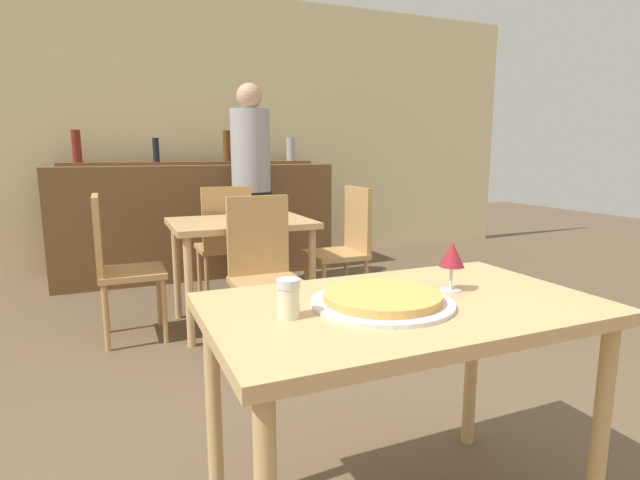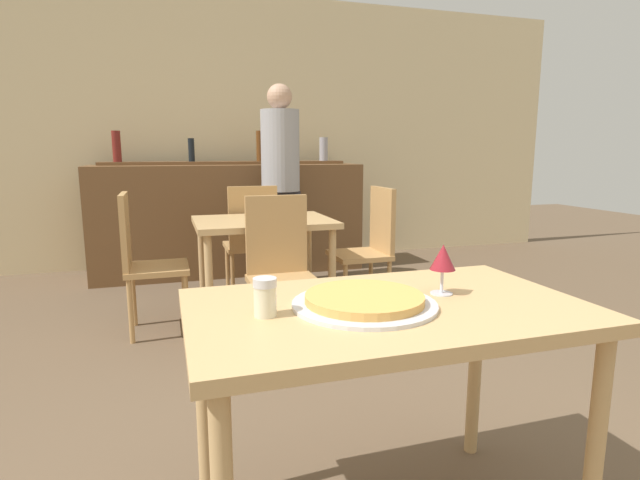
% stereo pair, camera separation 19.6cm
% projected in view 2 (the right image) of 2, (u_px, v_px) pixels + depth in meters
% --- Properties ---
extents(wall_back, '(8.00, 0.05, 2.80)m').
position_uv_depth(wall_back, '(222.00, 132.00, 5.27)').
color(wall_back, beige).
rests_on(wall_back, ground_plane).
extents(dining_table_near, '(1.17, 0.70, 0.76)m').
position_uv_depth(dining_table_near, '(387.00, 332.00, 1.49)').
color(dining_table_near, tan).
rests_on(dining_table_near, ground_plane).
extents(dining_table_far, '(0.93, 0.70, 0.73)m').
position_uv_depth(dining_table_far, '(264.00, 233.00, 3.47)').
color(dining_table_far, tan).
rests_on(dining_table_far, ground_plane).
extents(bar_counter, '(2.60, 0.56, 1.07)m').
position_uv_depth(bar_counter, '(230.00, 219.00, 4.95)').
color(bar_counter, brown).
rests_on(bar_counter, ground_plane).
extents(bar_back_shelf, '(2.39, 0.24, 0.33)m').
position_uv_depth(bar_back_shelf, '(229.00, 159.00, 4.98)').
color(bar_back_shelf, brown).
rests_on(bar_back_shelf, bar_counter).
extents(chair_far_side_front, '(0.40, 0.40, 0.94)m').
position_uv_depth(chair_far_side_front, '(280.00, 264.00, 3.00)').
color(chair_far_side_front, tan).
rests_on(chair_far_side_front, ground_plane).
extents(chair_far_side_back, '(0.40, 0.40, 0.94)m').
position_uv_depth(chair_far_side_back, '(252.00, 236.00, 3.98)').
color(chair_far_side_back, tan).
rests_on(chair_far_side_back, ground_plane).
extents(chair_far_side_left, '(0.40, 0.40, 0.94)m').
position_uv_depth(chair_far_side_left, '(143.00, 255.00, 3.25)').
color(chair_far_side_left, tan).
rests_on(chair_far_side_left, ground_plane).
extents(chair_far_side_right, '(0.40, 0.40, 0.94)m').
position_uv_depth(chair_far_side_right, '(370.00, 242.00, 3.73)').
color(chair_far_side_right, tan).
rests_on(chair_far_side_right, ground_plane).
extents(pizza_tray, '(0.42, 0.42, 0.04)m').
position_uv_depth(pizza_tray, '(364.00, 301.00, 1.45)').
color(pizza_tray, silver).
rests_on(pizza_tray, dining_table_near).
extents(cheese_shaker, '(0.06, 0.06, 0.11)m').
position_uv_depth(cheese_shaker, '(265.00, 297.00, 1.35)').
color(cheese_shaker, beige).
rests_on(cheese_shaker, dining_table_near).
extents(person_standing, '(0.34, 0.34, 1.77)m').
position_uv_depth(person_standing, '(281.00, 178.00, 4.44)').
color(person_standing, '#2D2D38').
rests_on(person_standing, ground_plane).
extents(wine_glass, '(0.08, 0.08, 0.16)m').
position_uv_depth(wine_glass, '(443.00, 259.00, 1.55)').
color(wine_glass, silver).
rests_on(wine_glass, dining_table_near).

